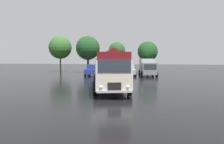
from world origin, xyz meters
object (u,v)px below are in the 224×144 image
object	(u,v)px
car_near_left	(93,70)
car_mid_right	(129,70)
box_van	(147,67)
vintage_bus	(110,68)
car_mid_left	(111,70)

from	to	relation	value
car_near_left	car_mid_right	bearing A→B (deg)	3.77
box_van	vintage_bus	bearing A→B (deg)	-105.50
car_near_left	car_mid_right	size ratio (longest dim) A/B	0.96
car_near_left	box_van	bearing A→B (deg)	3.31
vintage_bus	car_near_left	distance (m)	13.79
vintage_bus	box_van	world-z (taller)	vintage_bus
car_near_left	car_mid_left	xyz separation A→B (m)	(2.79, -0.32, 0.00)
vintage_bus	car_mid_left	bearing A→B (deg)	97.08
car_mid_right	box_van	size ratio (longest dim) A/B	0.74
car_mid_left	car_mid_right	distance (m)	2.68
vintage_bus	car_mid_right	distance (m)	13.47
car_near_left	car_mid_left	world-z (taller)	same
car_near_left	box_van	size ratio (longest dim) A/B	0.71
car_mid_left	box_van	world-z (taller)	box_van
car_mid_right	box_van	xyz separation A→B (m)	(2.73, 0.11, 0.52)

